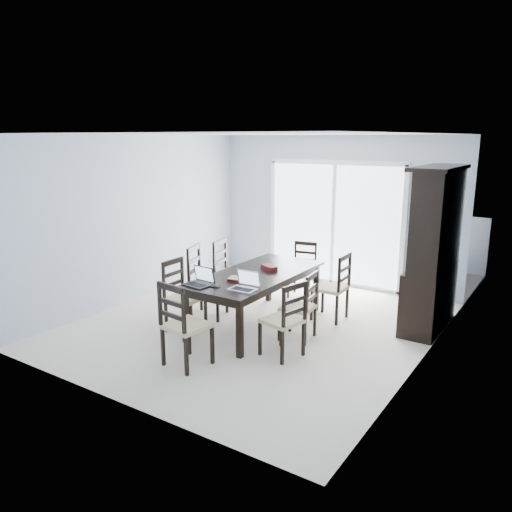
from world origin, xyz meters
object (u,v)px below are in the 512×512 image
object	(u,v)px
chair_left_near	(180,287)
cell_phone	(215,287)
chair_right_far	(337,280)
game_box	(269,268)
chair_end_near	(180,316)
hot_tub	(344,246)
laptop_silver	(243,286)
chair_right_mid	(304,299)
chair_right_near	(288,312)
china_hutch	(434,251)
chair_end_far	(304,263)
chair_left_mid	(202,274)
chair_left_far	(226,264)
dining_table	(256,279)
laptop_dark	(197,281)

from	to	relation	value
chair_left_near	cell_phone	size ratio (longest dim) A/B	9.44
chair_right_far	game_box	xyz separation A→B (m)	(-0.79, -0.54, 0.18)
chair_end_near	hot_tub	xyz separation A→B (m)	(-0.23, 5.07, -0.16)
laptop_silver	chair_right_mid	bearing A→B (deg)	49.66
game_box	chair_right_near	bearing A→B (deg)	-48.31
china_hutch	chair_end_far	size ratio (longest dim) A/B	2.15
cell_phone	chair_left_mid	bearing A→B (deg)	130.30
chair_right_mid	chair_left_far	bearing A→B (deg)	61.51
laptop_silver	chair_end_near	bearing A→B (deg)	-110.54
chair_right_far	laptop_silver	world-z (taller)	chair_right_far
dining_table	chair_right_far	bearing A→B (deg)	42.92
chair_right_near	laptop_silver	bearing A→B (deg)	108.18
laptop_silver	cell_phone	bearing A→B (deg)	-167.68
game_box	chair_left_far	bearing A→B (deg)	160.12
chair_right_mid	cell_phone	xyz separation A→B (m)	(-0.86, -0.73, 0.21)
chair_left_mid	chair_right_mid	world-z (taller)	chair_left_mid
game_box	dining_table	bearing A→B (deg)	-101.84
chair_left_far	game_box	bearing A→B (deg)	61.27
chair_right_near	game_box	size ratio (longest dim) A/B	4.44
cell_phone	chair_end_near	bearing A→B (deg)	-92.04
chair_left_mid	laptop_silver	distance (m)	1.33
laptop_dark	game_box	xyz separation A→B (m)	(0.35, 1.15, -0.03)
chair_left_far	laptop_silver	bearing A→B (deg)	33.95
china_hutch	chair_right_near	xyz separation A→B (m)	(-1.13, -1.94, -0.50)
chair_right_far	chair_right_near	bearing A→B (deg)	-179.80
chair_right_far	cell_phone	bearing A→B (deg)	149.11
laptop_silver	cell_phone	size ratio (longest dim) A/B	2.84
chair_end_near	cell_phone	distance (m)	0.76
cell_phone	game_box	size ratio (longest dim) A/B	0.48
chair_end_far	cell_phone	xyz separation A→B (m)	(0.03, -2.41, 0.22)
chair_end_near	chair_left_far	bearing A→B (deg)	121.37
china_hutch	chair_end_far	world-z (taller)	china_hutch
chair_right_near	chair_left_near	bearing A→B (deg)	103.04
dining_table	laptop_silver	xyz separation A→B (m)	(0.29, -0.74, 0.13)
chair_right_far	laptop_silver	size ratio (longest dim) A/B	3.37
chair_left_far	laptop_dark	size ratio (longest dim) A/B	3.25
chair_end_near	chair_left_mid	bearing A→B (deg)	128.29
china_hutch	game_box	xyz separation A→B (m)	(-1.97, -1.00, -0.29)
chair_right_mid	hot_tub	world-z (taller)	chair_right_mid
chair_left_near	game_box	xyz separation A→B (m)	(0.84, 0.94, 0.19)
chair_right_near	cell_phone	bearing A→B (deg)	111.77
chair_left_near	cell_phone	bearing A→B (deg)	76.91
dining_table	chair_left_near	size ratio (longest dim) A/B	1.97
chair_left_near	chair_right_near	bearing A→B (deg)	88.33
chair_left_near	chair_left_mid	distance (m)	0.58
cell_phone	game_box	distance (m)	1.09
chair_right_mid	chair_end_near	world-z (taller)	chair_end_near
chair_end_near	laptop_dark	xyz separation A→B (m)	(-0.31, 0.68, 0.19)
chair_end_near	chair_end_far	xyz separation A→B (m)	(-0.11, 3.15, -0.08)
chair_end_far	china_hutch	bearing A→B (deg)	160.38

